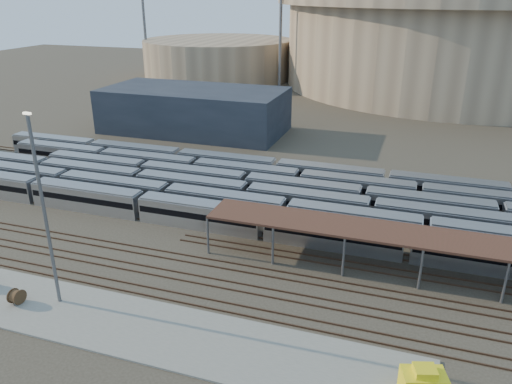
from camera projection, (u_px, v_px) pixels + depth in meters
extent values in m
plane|color=#383026|center=(265.00, 268.00, 60.31)|extent=(420.00, 420.00, 0.00)
cube|color=gray|center=(169.00, 334.00, 48.58)|extent=(50.00, 9.00, 0.20)
cube|color=silver|center=(264.00, 224.00, 67.46)|extent=(112.00, 2.90, 3.60)
cube|color=silver|center=(286.00, 214.00, 70.56)|extent=(112.00, 2.90, 3.60)
cube|color=silver|center=(247.00, 197.00, 76.42)|extent=(112.00, 2.90, 3.60)
cube|color=silver|center=(363.00, 201.00, 75.06)|extent=(112.00, 2.90, 3.60)
cube|color=silver|center=(299.00, 183.00, 81.99)|extent=(112.00, 2.90, 3.60)
cube|color=silver|center=(276.00, 171.00, 87.21)|extent=(112.00, 2.90, 3.60)
cylinder|color=slate|center=(208.00, 236.00, 62.87)|extent=(0.30, 0.30, 5.00)
cylinder|color=slate|center=(224.00, 218.00, 67.61)|extent=(0.30, 0.30, 5.00)
cylinder|color=slate|center=(273.00, 246.00, 60.34)|extent=(0.30, 0.30, 5.00)
cylinder|color=slate|center=(285.00, 227.00, 65.08)|extent=(0.30, 0.30, 5.00)
cylinder|color=slate|center=(343.00, 257.00, 57.80)|extent=(0.30, 0.30, 5.00)
cylinder|color=slate|center=(351.00, 237.00, 62.54)|extent=(0.30, 0.30, 5.00)
cylinder|color=slate|center=(421.00, 269.00, 55.26)|extent=(0.30, 0.30, 5.00)
cylinder|color=slate|center=(422.00, 247.00, 60.00)|extent=(0.30, 0.30, 5.00)
cylinder|color=slate|center=(505.00, 283.00, 52.73)|extent=(0.30, 0.30, 5.00)
cylinder|color=slate|center=(500.00, 259.00, 57.47)|extent=(0.30, 0.30, 5.00)
cube|color=#3C2718|center=(465.00, 243.00, 55.37)|extent=(60.00, 6.00, 0.30)
cube|color=#4C3323|center=(260.00, 275.00, 58.74)|extent=(170.00, 0.12, 0.18)
cube|color=#4C3323|center=(264.00, 269.00, 60.05)|extent=(170.00, 0.12, 0.18)
cube|color=#4C3323|center=(249.00, 293.00, 55.23)|extent=(170.00, 0.12, 0.18)
cube|color=#4C3323|center=(254.00, 286.00, 56.54)|extent=(170.00, 0.12, 0.18)
cube|color=#4C3323|center=(236.00, 314.00, 51.71)|extent=(170.00, 0.12, 0.18)
cube|color=#4C3323|center=(241.00, 306.00, 53.03)|extent=(170.00, 0.12, 0.18)
cylinder|color=tan|center=(459.00, 44.00, 170.52)|extent=(116.00, 116.00, 28.00)
cylinder|color=tan|center=(219.00, 58.00, 189.53)|extent=(56.00, 56.00, 14.00)
cube|color=#1E232D|center=(194.00, 110.00, 117.06)|extent=(42.00, 20.00, 10.00)
cylinder|color=slate|center=(280.00, 34.00, 158.96)|extent=(1.00, 1.00, 36.00)
cylinder|color=slate|center=(145.00, 28.00, 184.01)|extent=(1.00, 1.00, 36.00)
cylinder|color=slate|center=(364.00, 26.00, 196.93)|extent=(1.00, 1.00, 36.00)
cylinder|color=#533921|center=(17.00, 296.00, 52.98)|extent=(1.14, 1.76, 1.65)
cylinder|color=slate|center=(45.00, 215.00, 49.83)|extent=(0.36, 0.36, 20.39)
cube|color=#FFF2CC|center=(27.00, 113.00, 45.95)|extent=(0.82, 0.35, 0.20)
cube|color=yellow|center=(423.00, 384.00, 40.83)|extent=(4.02, 3.14, 2.21)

